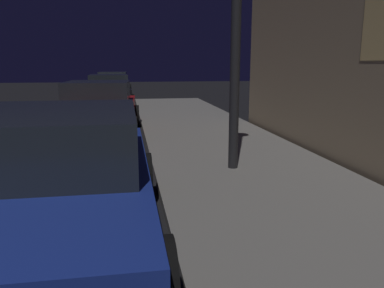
{
  "coord_description": "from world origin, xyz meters",
  "views": [
    {
      "loc": [
        3.59,
        -1.33,
        1.88
      ],
      "look_at": [
        4.07,
        1.44,
        1.28
      ],
      "focal_mm": 35.52,
      "sensor_mm": 36.0,
      "label": 1
    }
  ],
  "objects_px": {
    "car_blue": "(55,182)",
    "car_red": "(99,109)",
    "car_black": "(109,91)",
    "car_white": "(113,84)"
  },
  "relations": [
    {
      "from": "car_blue",
      "to": "car_red",
      "type": "bearing_deg",
      "value": 90.0
    },
    {
      "from": "car_red",
      "to": "car_black",
      "type": "bearing_deg",
      "value": 89.99
    },
    {
      "from": "car_red",
      "to": "car_white",
      "type": "xyz_separation_m",
      "value": [
        -0.0,
        12.4,
        0.0
      ]
    },
    {
      "from": "car_red",
      "to": "car_white",
      "type": "height_order",
      "value": "same"
    },
    {
      "from": "car_black",
      "to": "car_blue",
      "type": "bearing_deg",
      "value": -90.01
    },
    {
      "from": "car_black",
      "to": "car_red",
      "type": "bearing_deg",
      "value": -90.01
    },
    {
      "from": "car_red",
      "to": "car_black",
      "type": "relative_size",
      "value": 0.97
    },
    {
      "from": "car_blue",
      "to": "car_white",
      "type": "distance_m",
      "value": 18.88
    },
    {
      "from": "car_blue",
      "to": "car_white",
      "type": "bearing_deg",
      "value": 90.0
    },
    {
      "from": "car_red",
      "to": "car_white",
      "type": "relative_size",
      "value": 1.0
    }
  ]
}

